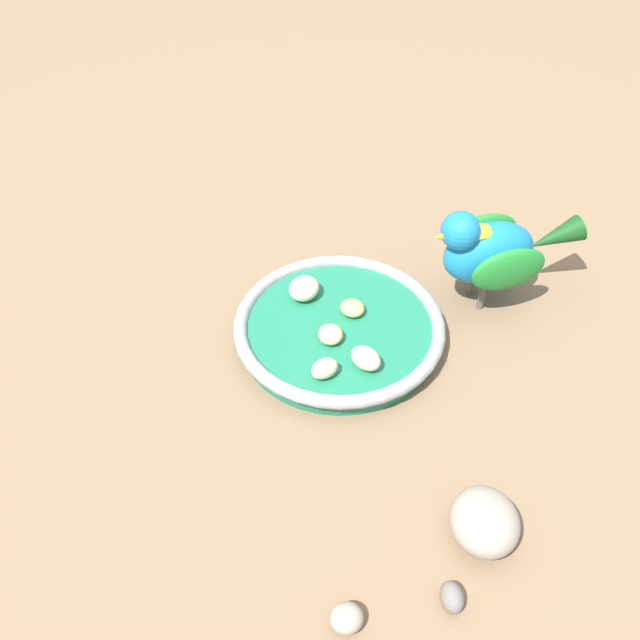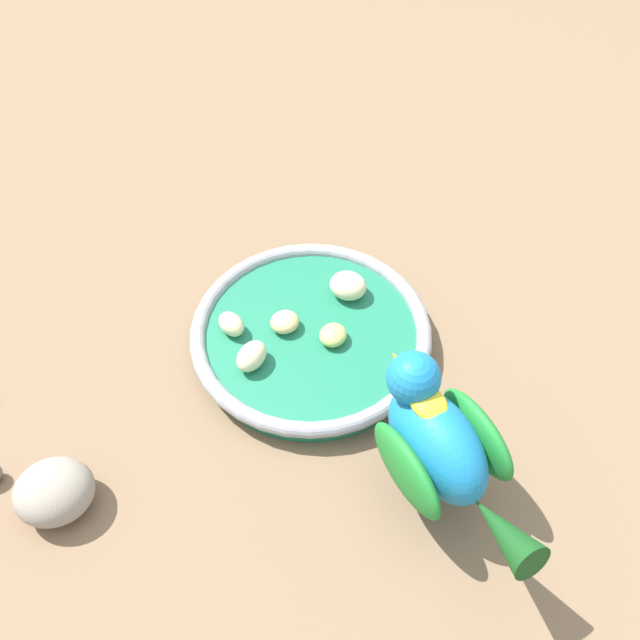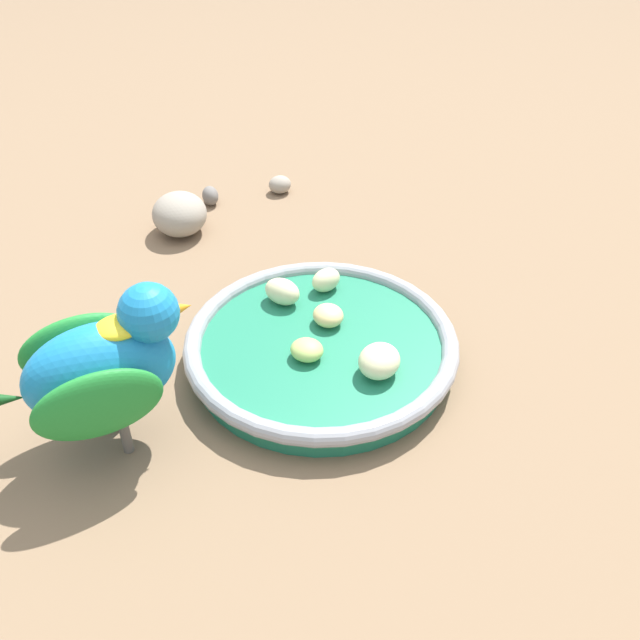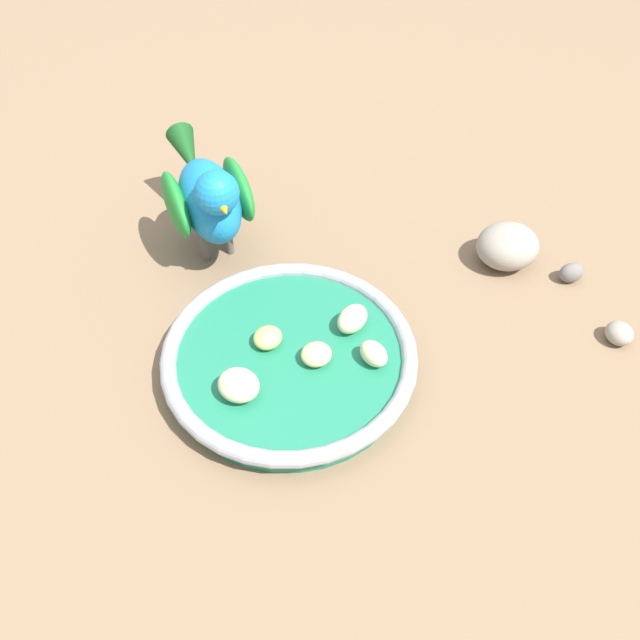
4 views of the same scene
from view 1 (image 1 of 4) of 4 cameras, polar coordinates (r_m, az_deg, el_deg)
name	(u,v)px [view 1 (image 1 of 4)]	position (r m, az deg, el deg)	size (l,w,h in m)	color
ground_plane	(349,331)	(0.80, 2.47, -0.90)	(4.00, 4.00, 0.00)	#7A6047
feeding_bowl	(339,329)	(0.78, 1.60, -0.72)	(0.24, 0.24, 0.03)	#1E7251
apple_piece_0	(324,369)	(0.71, 0.38, -4.07)	(0.03, 0.02, 0.02)	beige
apple_piece_1	(350,307)	(0.78, 2.50, 1.07)	(0.03, 0.03, 0.02)	#B2CC66
apple_piece_2	(366,358)	(0.72, 3.83, -3.21)	(0.04, 0.02, 0.02)	beige
apple_piece_3	(330,334)	(0.75, 0.88, -1.21)	(0.03, 0.03, 0.02)	#E5C67F
apple_piece_4	(304,288)	(0.80, -1.34, 2.65)	(0.04, 0.03, 0.03)	beige
parrot	(492,249)	(0.81, 14.13, 5.77)	(0.15, 0.17, 0.13)	#59544C
rock_large	(484,522)	(0.64, 13.55, -16.03)	(0.07, 0.06, 0.05)	gray
pebble_0	(452,597)	(0.62, 10.94, -21.75)	(0.03, 0.02, 0.02)	slate
pebble_1	(347,618)	(0.60, 2.23, -23.58)	(0.03, 0.03, 0.02)	gray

